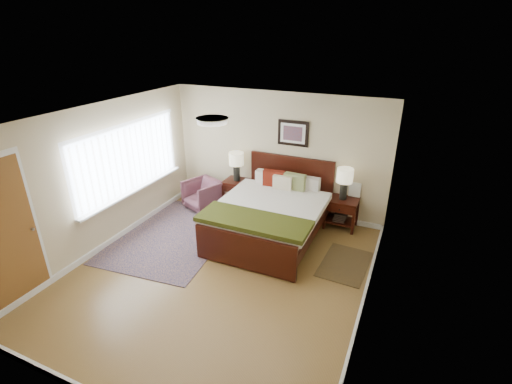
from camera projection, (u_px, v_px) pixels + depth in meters
floor at (220, 272)px, 5.96m from camera, size 5.00×5.00×0.00m
back_wall at (277, 154)px, 7.54m from camera, size 4.50×0.04×2.50m
front_wall at (80, 311)px, 3.36m from camera, size 4.50×0.04×2.50m
left_wall at (100, 179)px, 6.28m from camera, size 0.04×5.00×2.50m
right_wall at (374, 234)px, 4.62m from camera, size 0.04×5.00×2.50m
ceiling at (212, 118)px, 4.94m from camera, size 4.50×5.00×0.02m
window at (130, 160)px, 6.80m from camera, size 0.11×2.72×1.32m
door at (4, 237)px, 4.89m from camera, size 0.06×1.00×2.18m
ceil_fixture at (212, 120)px, 4.95m from camera, size 0.44×0.44×0.08m
bed at (271, 209)px, 6.75m from camera, size 1.88×2.28×1.23m
wall_art at (293, 133)px, 7.19m from camera, size 0.62×0.05×0.50m
nightstand_left at (236, 186)px, 7.94m from camera, size 0.52×0.47×0.62m
nightstand_right at (341, 210)px, 7.16m from camera, size 0.61×0.46×0.60m
lamp_left at (236, 162)px, 7.73m from camera, size 0.31×0.31×0.61m
lamp_right at (345, 179)px, 6.90m from camera, size 0.31×0.31×0.61m
armchair at (203, 195)px, 7.95m from camera, size 0.89×0.90×0.63m
rug_persian at (174, 235)px, 7.02m from camera, size 2.14×2.84×0.01m
rug_navy at (345, 264)px, 6.16m from camera, size 0.78×1.12×0.01m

